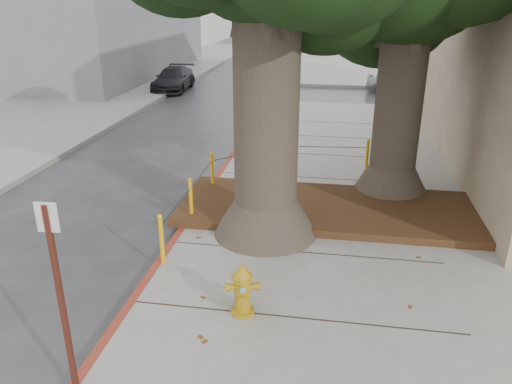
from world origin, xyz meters
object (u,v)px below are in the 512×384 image
car_silver (401,81)px  car_dark (174,79)px  signpost (60,290)px  fire_hydrant (242,290)px

car_silver → car_dark: (-11.11, -1.11, -0.01)m
signpost → car_dark: (-5.25, 19.85, -0.98)m
fire_hydrant → car_dark: bearing=97.2°
car_dark → fire_hydrant: bearing=-72.0°
fire_hydrant → car_dark: car_dark is taller
fire_hydrant → car_silver: 19.60m
signpost → car_dark: signpost is taller
car_dark → signpost: bearing=-78.3°
signpost → car_silver: (5.86, 20.96, -0.97)m
fire_hydrant → signpost: (-1.71, -1.80, 0.97)m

